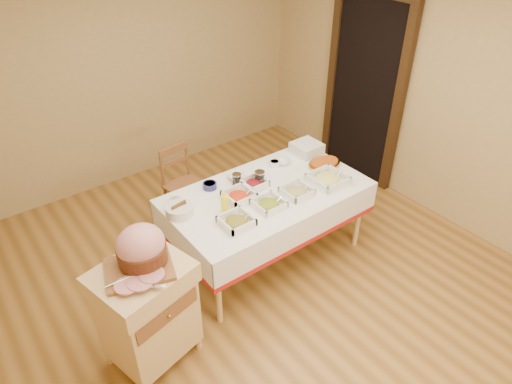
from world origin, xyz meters
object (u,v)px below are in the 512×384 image
at_px(plate_stack, 307,148).
at_px(brass_platter, 324,164).
at_px(butcher_cart, 147,310).
at_px(mustard_bottle, 225,203).
at_px(ham_on_board, 141,250).
at_px(preserve_jar_right, 260,178).
at_px(dining_table, 267,206).
at_px(dining_chair, 183,184).
at_px(bread_basket, 179,210).
at_px(preserve_jar_left, 237,180).

height_order(plate_stack, brass_platter, plate_stack).
height_order(butcher_cart, mustard_bottle, mustard_bottle).
xyz_separation_m(ham_on_board, preserve_jar_right, (1.39, 0.50, -0.21)).
xyz_separation_m(dining_table, dining_chair, (-0.31, 1.02, -0.17)).
bearing_deg(bread_basket, preserve_jar_left, 8.03).
distance_m(dining_table, preserve_jar_right, 0.27).
height_order(dining_chair, brass_platter, dining_chair).
bearing_deg(dining_chair, preserve_jar_right, -68.57).
bearing_deg(brass_platter, butcher_cart, -169.19).
distance_m(preserve_jar_left, plate_stack, 0.91).
bearing_deg(brass_platter, dining_table, -178.66).
bearing_deg(dining_table, preserve_jar_left, 120.01).
xyz_separation_m(dining_table, mustard_bottle, (-0.47, -0.02, 0.25)).
bearing_deg(bread_basket, mustard_bottle, -29.91).
relative_size(preserve_jar_left, preserve_jar_right, 0.90).
xyz_separation_m(bread_basket, plate_stack, (1.55, 0.14, 0.01)).
bearing_deg(mustard_bottle, preserve_jar_left, 41.18).
bearing_deg(preserve_jar_right, brass_platter, -10.75).
bearing_deg(preserve_jar_right, ham_on_board, -160.07).
height_order(dining_table, dining_chair, dining_chair).
bearing_deg(dining_chair, butcher_cart, -127.65).
xyz_separation_m(ham_on_board, mustard_bottle, (0.89, 0.33, -0.18)).
distance_m(dining_table, plate_stack, 0.85).
xyz_separation_m(dining_table, butcher_cart, (-1.40, -0.39, -0.09)).
bearing_deg(dining_chair, mustard_bottle, -98.57).
relative_size(ham_on_board, preserve_jar_left, 4.30).
distance_m(butcher_cart, preserve_jar_left, 1.44).
distance_m(dining_table, dining_chair, 1.08).
bearing_deg(dining_table, brass_platter, 1.34).
bearing_deg(butcher_cart, preserve_jar_right, 20.64).
relative_size(preserve_jar_left, brass_platter, 0.31).
relative_size(dining_chair, preserve_jar_right, 6.83).
distance_m(preserve_jar_left, bread_basket, 0.65).
relative_size(mustard_bottle, brass_platter, 0.55).
xyz_separation_m(dining_chair, plate_stack, (1.07, -0.72, 0.39)).
relative_size(preserve_jar_right, brass_platter, 0.34).
relative_size(butcher_cart, plate_stack, 3.37).
distance_m(bread_basket, plate_stack, 1.56).
relative_size(preserve_jar_left, plate_stack, 0.42).
distance_m(dining_table, preserve_jar_left, 0.37).
bearing_deg(bread_basket, dining_chair, 60.48).
bearing_deg(mustard_bottle, ham_on_board, -159.43).
relative_size(butcher_cart, preserve_jar_right, 7.34).
bearing_deg(preserve_jar_left, dining_table, -59.99).
height_order(preserve_jar_left, preserve_jar_right, preserve_jar_right).
bearing_deg(ham_on_board, mustard_bottle, 20.57).
xyz_separation_m(mustard_bottle, brass_platter, (1.20, 0.04, -0.07)).
relative_size(preserve_jar_left, mustard_bottle, 0.56).
relative_size(ham_on_board, bread_basket, 2.04).
relative_size(preserve_jar_right, mustard_bottle, 0.62).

